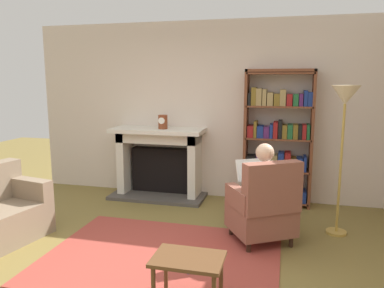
{
  "coord_description": "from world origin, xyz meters",
  "views": [
    {
      "loc": [
        1.2,
        -3.14,
        1.82
      ],
      "look_at": [
        0.1,
        1.2,
        1.05
      ],
      "focal_mm": 34.98,
      "sensor_mm": 36.0,
      "label": 1
    }
  ],
  "objects": [
    {
      "name": "bookshelf",
      "position": [
        1.09,
        2.33,
        0.96
      ],
      "size": [
        0.97,
        0.32,
        1.97
      ],
      "color": "brown",
      "rests_on": "ground"
    },
    {
      "name": "scattered_books",
      "position": [
        0.28,
        0.28,
        0.03
      ],
      "size": [
        0.56,
        0.52,
        0.03
      ],
      "color": "#267233",
      "rests_on": "area_rug"
    },
    {
      "name": "floor_lamp",
      "position": [
        1.84,
        1.4,
        1.49
      ],
      "size": [
        0.32,
        0.32,
        1.76
      ],
      "color": "#B7933F",
      "rests_on": "ground"
    },
    {
      "name": "area_rug",
      "position": [
        0.0,
        0.3,
        0.01
      ],
      "size": [
        2.4,
        1.8,
        0.01
      ],
      "primitive_type": "cube",
      "color": "#A03D33",
      "rests_on": "ground"
    },
    {
      "name": "ground",
      "position": [
        0.0,
        0.0,
        0.0
      ],
      "size": [
        14.0,
        14.0,
        0.0
      ],
      "primitive_type": "plane",
      "color": "olive"
    },
    {
      "name": "mantel_clock",
      "position": [
        -0.61,
        2.2,
        1.19
      ],
      "size": [
        0.14,
        0.14,
        0.21
      ],
      "color": "brown",
      "rests_on": "fireplace"
    },
    {
      "name": "side_table",
      "position": [
        0.49,
        -0.48,
        0.37
      ],
      "size": [
        0.56,
        0.39,
        0.44
      ],
      "color": "brown",
      "rests_on": "ground"
    },
    {
      "name": "fireplace",
      "position": [
        -0.7,
        2.3,
        0.58
      ],
      "size": [
        1.46,
        0.64,
        1.09
      ],
      "color": "#4C4742",
      "rests_on": "ground"
    },
    {
      "name": "seated_reader",
      "position": [
        0.94,
        1.01,
        0.62
      ],
      "size": [
        0.54,
        0.59,
        1.14
      ],
      "rotation": [
        0.0,
        0.0,
        3.69
      ],
      "color": "white",
      "rests_on": "ground"
    },
    {
      "name": "armchair_reading",
      "position": [
        1.0,
        0.91,
        0.42
      ],
      "size": [
        0.87,
        0.86,
        0.97
      ],
      "rotation": [
        0.0,
        0.0,
        3.69
      ],
      "color": "#331E14",
      "rests_on": "ground"
    },
    {
      "name": "back_wall",
      "position": [
        0.0,
        2.55,
        1.35
      ],
      "size": [
        5.6,
        0.1,
        2.7
      ],
      "primitive_type": "cube",
      "color": "beige",
      "rests_on": "ground"
    }
  ]
}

